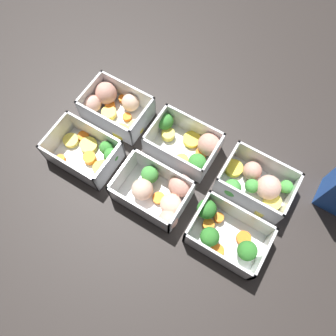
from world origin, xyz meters
name	(u,v)px	position (x,y,z in m)	size (l,w,h in m)	color
ground_plane	(168,172)	(0.00, 0.00, 0.00)	(4.00, 4.00, 0.00)	#282321
container_near_left	(89,152)	(-0.17, -0.06, 0.02)	(0.15, 0.11, 0.06)	white
container_near_center	(160,193)	(0.02, -0.06, 0.03)	(0.16, 0.13, 0.06)	white
container_near_right	(224,234)	(0.17, -0.06, 0.03)	(0.15, 0.10, 0.06)	white
container_far_left	(113,105)	(-0.19, 0.07, 0.02)	(0.16, 0.12, 0.06)	white
container_far_center	(189,144)	(0.01, 0.07, 0.03)	(0.17, 0.12, 0.06)	white
container_far_right	(257,184)	(0.18, 0.06, 0.02)	(0.16, 0.11, 0.06)	white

